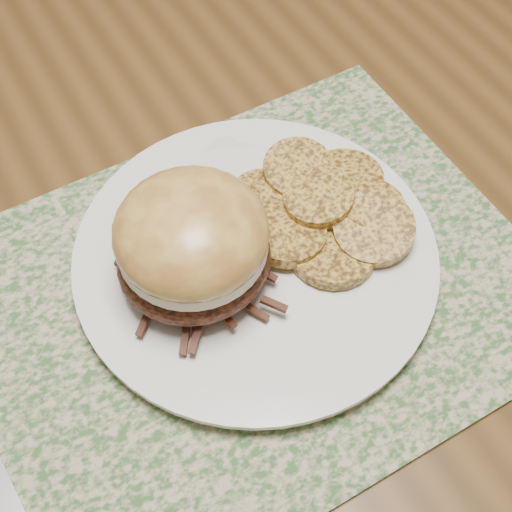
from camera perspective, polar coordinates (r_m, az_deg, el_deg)
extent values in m
plane|color=brown|center=(1.30, -9.57, -15.26)|extent=(3.50, 3.50, 0.00)
cube|color=brown|center=(0.66, -18.39, 5.54)|extent=(1.50, 0.90, 0.04)
cylinder|color=brown|center=(1.40, 8.50, 17.66)|extent=(0.06, 0.06, 0.71)
cube|color=#365B2F|center=(0.54, -1.65, -3.46)|extent=(0.45, 0.33, 0.00)
cylinder|color=white|center=(0.54, -0.04, -0.09)|extent=(0.26, 0.26, 0.02)
ellipsoid|color=black|center=(0.51, -4.95, -0.22)|extent=(0.11, 0.11, 0.04)
cylinder|color=beige|center=(0.49, -5.13, 1.17)|extent=(0.11, 0.11, 0.01)
ellipsoid|color=#B98D3D|center=(0.48, -5.23, 1.94)|extent=(0.11, 0.11, 0.06)
cylinder|color=#BA8E36|center=(0.56, 0.77, 4.62)|extent=(0.08, 0.08, 0.01)
cylinder|color=#BA8E36|center=(0.57, 3.40, 6.96)|extent=(0.07, 0.07, 0.02)
cylinder|color=#BA8E36|center=(0.58, 6.94, 6.01)|extent=(0.09, 0.09, 0.02)
cylinder|color=#BA8E36|center=(0.53, 2.46, 1.73)|extent=(0.07, 0.07, 0.02)
cylinder|color=#BA8E36|center=(0.55, 5.05, 4.72)|extent=(0.07, 0.07, 0.02)
cylinder|color=#BA8E36|center=(0.56, 9.24, 3.93)|extent=(0.07, 0.07, 0.02)
cylinder|color=#BA8E36|center=(0.53, 6.13, 0.38)|extent=(0.09, 0.09, 0.02)
cylinder|color=#BA8E36|center=(0.54, 9.42, 2.19)|extent=(0.07, 0.07, 0.02)
cylinder|color=#BA8E36|center=(0.56, 4.71, 4.04)|extent=(0.08, 0.08, 0.02)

